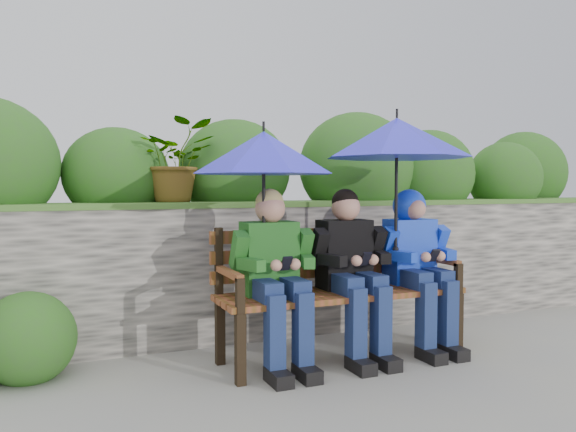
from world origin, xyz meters
name	(u,v)px	position (x,y,z in m)	size (l,w,h in m)	color
ground	(294,363)	(0.00, 0.00, 0.00)	(60.00, 60.00, 0.00)	gray
garden_backdrop	(226,242)	(0.02, 1.58, 0.64)	(8.00, 2.88, 1.82)	#4C4944
park_bench	(337,282)	(0.33, 0.03, 0.50)	(1.67, 0.49, 0.88)	black
boy_left	(275,269)	(-0.15, -0.05, 0.63)	(0.52, 0.60, 1.13)	#265A25
boy_middle	(351,265)	(0.40, -0.05, 0.63)	(0.51, 0.60, 1.13)	black
boy_right	(417,254)	(0.93, -0.03, 0.67)	(0.51, 0.61, 1.12)	blue
umbrella_left	(264,153)	(-0.21, -0.01, 1.35)	(0.89, 0.89, 0.87)	#2726E5
umbrella_right	(397,138)	(0.73, -0.06, 1.47)	(0.99, 0.99, 0.98)	#2726E5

